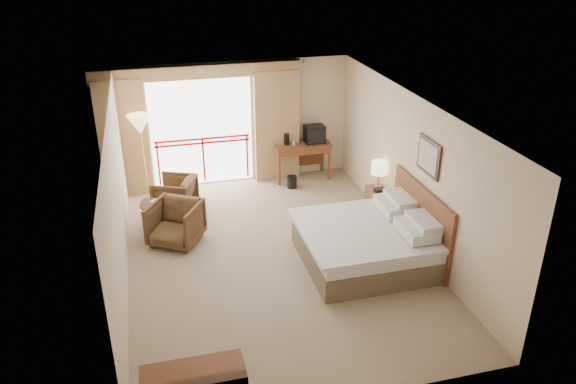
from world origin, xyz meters
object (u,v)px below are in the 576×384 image
object	(u,v)px
tv	(315,134)
side_table	(154,212)
wastebasket	(292,182)
armchair_far	(176,210)
nightstand	(378,202)
bed	(367,243)
armchair_near	(177,242)
floor_lamp	(140,128)
desk	(301,150)
table_lamp	(379,168)

from	to	relation	value
tv	side_table	size ratio (longest dim) A/B	0.79
wastebasket	armchair_far	distance (m)	2.63
nightstand	tv	xyz separation A→B (m)	(-0.66, 2.21, 0.74)
bed	armchair_near	distance (m)	3.48
armchair_near	floor_lamp	xyz separation A→B (m)	(-0.46, 1.86, 1.64)
tv	armchair_near	distance (m)	4.16
side_table	floor_lamp	size ratio (longest dim) A/B	0.29
desk	floor_lamp	xyz separation A→B (m)	(-3.47, -0.49, 0.98)
side_table	table_lamp	bearing A→B (deg)	-5.87
wastebasket	armchair_near	xyz separation A→B (m)	(-2.67, -1.81, -0.14)
bed	nightstand	bearing A→B (deg)	61.41
table_lamp	armchair_far	size ratio (longest dim) A/B	0.70
tv	wastebasket	xyz separation A→B (m)	(-0.65, -0.48, -0.90)
armchair_far	bed	bearing A→B (deg)	70.84
armchair_near	floor_lamp	world-z (taller)	floor_lamp
armchair_near	floor_lamp	size ratio (longest dim) A/B	0.46
armchair_near	tv	bearing A→B (deg)	65.00
bed	armchair_near	bearing A→B (deg)	154.43
tv	armchair_near	bearing A→B (deg)	-162.66
table_lamp	armchair_near	size ratio (longest dim) A/B	0.63
bed	tv	bearing A→B (deg)	87.01
desk	armchair_far	bearing A→B (deg)	-165.19
side_table	bed	bearing A→B (deg)	-30.71
table_lamp	armchair_near	bearing A→B (deg)	-178.21
tv	armchair_far	size ratio (longest dim) A/B	0.56
wastebasket	side_table	size ratio (longest dim) A/B	0.49
table_lamp	bed	bearing A→B (deg)	-117.84
table_lamp	armchair_far	xyz separation A→B (m)	(-3.90, 1.21, -1.01)
nightstand	floor_lamp	world-z (taller)	floor_lamp
bed	wastebasket	world-z (taller)	bed
wastebasket	floor_lamp	bearing A→B (deg)	179.17
tv	floor_lamp	bearing A→B (deg)	169.30
nightstand	floor_lamp	xyz separation A→B (m)	(-4.43, 1.78, 1.35)
wastebasket	nightstand	bearing A→B (deg)	-53.01
bed	nightstand	xyz separation A→B (m)	(0.85, 1.57, -0.08)
nightstand	side_table	world-z (taller)	nightstand
bed	wastebasket	size ratio (longest dim) A/B	7.83
tv	floor_lamp	size ratio (longest dim) A/B	0.23
wastebasket	side_table	distance (m)	3.27
table_lamp	wastebasket	xyz separation A→B (m)	(-1.31, 1.69, -0.87)
floor_lamp	desk	bearing A→B (deg)	8.09
bed	tv	size ratio (longest dim) A/B	4.85
armchair_far	armchair_near	size ratio (longest dim) A/B	0.90
desk	floor_lamp	distance (m)	3.64
armchair_far	armchair_near	bearing A→B (deg)	20.31
armchair_near	table_lamp	bearing A→B (deg)	32.23
tv	armchair_far	bearing A→B (deg)	179.17
tv	side_table	distance (m)	4.10
table_lamp	armchair_near	xyz separation A→B (m)	(-3.98, -0.12, -1.01)
tv	desk	bearing A→B (deg)	150.99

